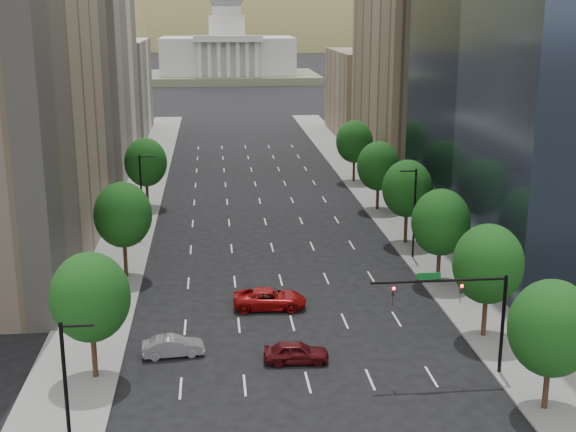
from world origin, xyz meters
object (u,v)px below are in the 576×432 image
object	(u,v)px
capitol	(227,55)
car_silver	(173,346)
traffic_signal	(468,303)
car_red_far	(270,299)
car_maroon	(296,352)

from	to	relation	value
capitol	car_silver	distance (m)	215.03
traffic_signal	car_red_far	distance (m)	18.46
car_red_far	car_maroon	bearing A→B (deg)	-170.96
capitol	car_red_far	bearing A→B (deg)	-90.42
traffic_signal	capitol	bearing A→B (deg)	92.74
car_maroon	car_silver	bearing A→B (deg)	79.91
car_maroon	car_silver	world-z (taller)	car_maroon
capitol	car_red_far	xyz separation A→B (m)	(-1.50, -206.39, -7.75)
car_silver	car_red_far	world-z (taller)	car_red_far
car_maroon	capitol	bearing A→B (deg)	2.64
traffic_signal	car_maroon	world-z (taller)	traffic_signal
traffic_signal	car_red_far	size ratio (longest dim) A/B	1.53
car_maroon	traffic_signal	bearing A→B (deg)	-102.81
capitol	car_maroon	size ratio (longest dim) A/B	13.21
capitol	car_red_far	world-z (taller)	capitol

